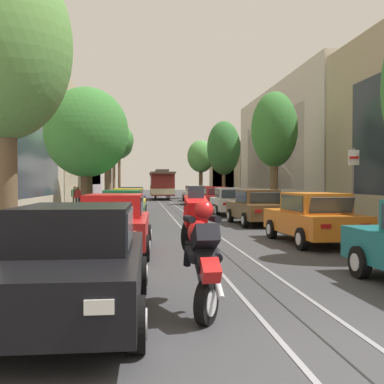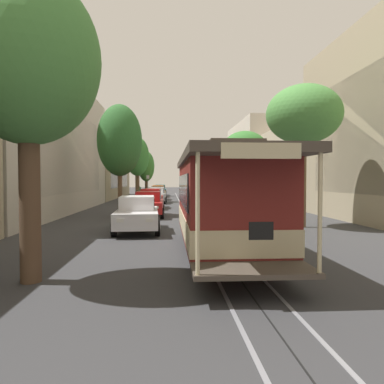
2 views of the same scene
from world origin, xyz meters
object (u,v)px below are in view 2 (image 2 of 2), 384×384
Objects in this scene: parked_car_white_fourth_right at (156,195)px; pedestrian_on_left_pavement at (284,198)px; parked_car_white_far_right at (137,214)px; parked_car_orange_second_right at (158,191)px; street_tree_kerb_left_near at (211,166)px; parked_car_red_second_left at (202,191)px; parked_car_green_mid_left at (207,193)px; street_tree_kerb_left_mid at (245,149)px; motorcycle_with_rider at (188,189)px; parked_car_yellow_fourth_left at (213,194)px; pedestrian_crossing_far at (139,190)px; parked_car_navy_fifth_left at (222,197)px; street_tree_kerb_left_second at (223,165)px; pedestrian_on_right_pavement at (272,197)px; parked_car_red_fifth_right at (151,199)px; street_sign_post at (148,183)px; street_tree_kerb_right_mid at (120,141)px; street_tree_kerb_right_second at (137,157)px; street_tree_kerb_right_fourth at (28,62)px; street_tree_kerb_right_near at (146,167)px; parked_car_teal_near_right at (160,190)px; parked_car_black_near_left at (200,190)px; cable_car_trolley at (221,200)px; parked_car_brown_mid_right at (158,193)px; parked_car_red_sixth_right at (148,204)px; street_tree_kerb_left_fourth at (304,115)px.

pedestrian_on_left_pavement is at bearing 139.42° from parked_car_white_fourth_right.
parked_car_white_far_right is at bearing 46.55° from pedestrian_on_left_pavement.
street_tree_kerb_left_near is at bearing -147.31° from parked_car_orange_second_right.
parked_car_red_second_left is 6.70m from parked_car_green_mid_left.
street_tree_kerb_left_mid is 26.63m from motorcycle_with_rider.
parked_car_yellow_fourth_left is at bearing -106.07° from parked_car_white_far_right.
parked_car_yellow_fourth_left is 17.24m from pedestrian_crossing_far.
street_tree_kerb_left_near is (-1.73, -22.45, 3.53)m from parked_car_navy_fifth_left.
street_tree_kerb_left_second is 3.82× the size of pedestrian_on_right_pavement.
parked_car_red_second_left is 1.00× the size of parked_car_red_fifth_right.
street_sign_post reaches higher than motorcycle_with_rider.
parked_car_yellow_fourth_left is 2.78× the size of pedestrian_crossing_far.
parked_car_white_fourth_right is at bearing -41.10° from parked_car_navy_fifth_left.
parked_car_yellow_fourth_left is 0.72× the size of street_tree_kerb_left_second.
street_tree_kerb_right_mid is at bearing 74.01° from parked_car_red_fifth_right.
street_tree_kerb_right_fourth is (-0.19, 29.23, 0.22)m from street_tree_kerb_right_second.
parked_car_teal_near_right is at bearing -119.51° from street_tree_kerb_right_near.
parked_car_white_far_right is 15.49m from street_tree_kerb_left_mid.
parked_car_black_near_left is 9.70m from pedestrian_crossing_far.
street_tree_kerb_right_near is at bearing -90.26° from street_tree_kerb_right_second.
street_tree_kerb_left_near is at bearing -150.97° from street_sign_post.
cable_car_trolley is (-4.89, 39.80, -2.55)m from street_tree_kerb_right_near.
parked_car_red_second_left is 41.68m from street_tree_kerb_right_fourth.
street_tree_kerb_right_near is (9.48, -9.87, 0.14)m from street_tree_kerb_left_second.
parked_car_brown_mid_right is 0.72× the size of street_tree_kerb_left_near.
street_tree_kerb_right_near is at bearing -47.56° from parked_car_green_mid_left.
parked_car_red_fifth_right is at bearing -88.36° from parked_car_red_sixth_right.
street_tree_kerb_left_second is 0.97× the size of street_tree_kerb_left_mid.
pedestrian_on_left_pavement reaches higher than parked_car_brown_mid_right.
motorcycle_with_rider reaches higher than parked_car_white_fourth_right.
pedestrian_crossing_far is at bearing 25.98° from motorcycle_with_rider.
parked_car_brown_mid_right and parked_car_white_fourth_right have the same top height.
street_tree_kerb_right_near is at bearing -61.28° from parked_car_yellow_fourth_left.
parked_car_red_fifth_right is at bearing -94.52° from street_tree_kerb_right_fourth.
parked_car_brown_mid_right is 0.72× the size of street_tree_kerb_left_second.
parked_car_black_near_left is 2.77× the size of pedestrian_crossing_far.
parked_car_red_second_left is at bearing -106.77° from parked_car_red_fifth_right.
parked_car_yellow_fourth_left is 1.47× the size of street_sign_post.
parked_car_red_fifth_right is (0.00, 18.85, 0.00)m from parked_car_orange_second_right.
parked_car_brown_mid_right is 1.48× the size of street_sign_post.
parked_car_black_near_left is at bearing -86.79° from street_tree_kerb_left_mid.
parked_car_green_mid_left is at bearing -85.71° from street_tree_kerb_left_fourth.
street_tree_kerb_left_mid is at bearing 106.65° from parked_car_teal_near_right.
street_sign_post is at bearing -86.54° from parked_car_red_sixth_right.
parked_car_yellow_fourth_left is at bearing 89.41° from parked_car_black_near_left.
parked_car_navy_fifth_left is 0.70× the size of street_tree_kerb_left_mid.
parked_car_yellow_fourth_left is 0.64× the size of street_tree_kerb_left_fourth.
parked_car_white_far_right is 39.29m from motorcycle_with_rider.
street_tree_kerb_right_near reaches higher than parked_car_black_near_left.
pedestrian_on_right_pavement is at bearing -155.14° from street_tree_kerb_right_mid.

